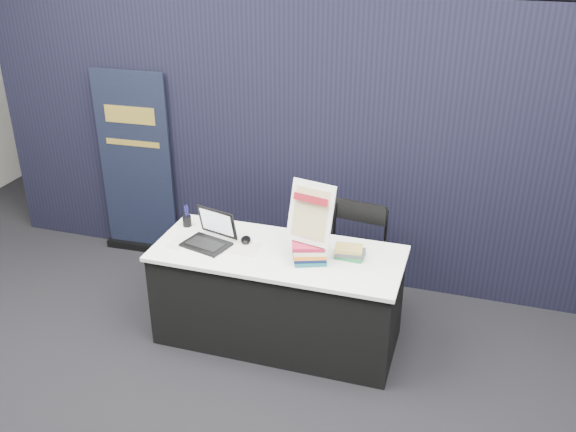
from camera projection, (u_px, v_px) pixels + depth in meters
The scene contains 15 objects.
floor at pixel (254, 383), 4.45m from camera, with size 8.00×8.00×0.00m, color black.
wall_back at pixel (374, 28), 7.11m from camera, with size 8.00×0.02×3.50m, color #A4A39B.
drape_partition at pixel (317, 145), 5.29m from camera, with size 6.00×0.08×2.40m, color black.
display_table at pixel (278, 296), 4.76m from camera, with size 1.80×0.75×0.75m.
laptop at pixel (208, 236), 4.68m from camera, with size 0.37×0.34×0.25m.
mouse at pixel (246, 240), 4.72m from camera, with size 0.08×0.12×0.04m, color black.
brochure_left at pixel (202, 249), 4.63m from camera, with size 0.30×0.22×0.00m, color white.
brochure_mid at pixel (189, 244), 4.69m from camera, with size 0.29×0.20×0.00m, color silver.
brochure_right at pixel (239, 248), 4.64m from camera, with size 0.28×0.20×0.00m, color silver.
pen_cup at pixel (187, 221), 4.94m from camera, with size 0.07×0.07×0.09m, color black.
book_stack_tall at pixel (309, 252), 4.44m from camera, with size 0.25×0.22×0.14m.
book_stack_short at pixel (350, 252), 4.51m from camera, with size 0.19×0.15×0.08m.
info_sign at pixel (311, 214), 4.34m from camera, with size 0.34×0.19×0.44m.
pullup_banner at pixel (137, 175), 5.84m from camera, with size 0.74×0.13×1.73m.
stacking_chair at pixel (354, 260), 4.93m from camera, with size 0.48×0.48×0.95m.
Camera 1 is at (1.27, -3.26, 3.00)m, focal length 40.00 mm.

